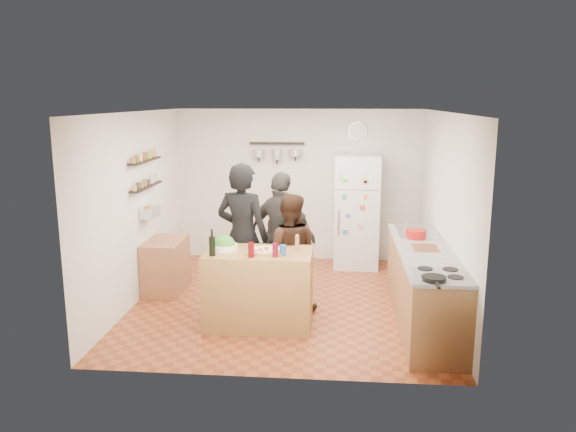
# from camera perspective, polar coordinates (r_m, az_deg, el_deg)

# --- Properties ---
(room_shell) EXTENTS (4.20, 4.20, 4.20)m
(room_shell) POSITION_cam_1_polar(r_m,az_deg,el_deg) (7.64, 0.19, 1.18)
(room_shell) COLOR brown
(room_shell) RESTS_ON ground
(prep_island) EXTENTS (1.25, 0.72, 0.91)m
(prep_island) POSITION_cam_1_polar(r_m,az_deg,el_deg) (6.72, -2.97, -7.36)
(prep_island) COLOR #A1743B
(prep_island) RESTS_ON floor
(pizza_board) EXTENTS (0.42, 0.34, 0.02)m
(pizza_board) POSITION_cam_1_polar(r_m,az_deg,el_deg) (6.56, -2.34, -3.61)
(pizza_board) COLOR olive
(pizza_board) RESTS_ON prep_island
(pizza) EXTENTS (0.34, 0.34, 0.02)m
(pizza) POSITION_cam_1_polar(r_m,az_deg,el_deg) (6.55, -2.34, -3.45)
(pizza) COLOR beige
(pizza) RESTS_ON pizza_board
(salad_bowl) EXTENTS (0.32, 0.32, 0.06)m
(salad_bowl) POSITION_cam_1_polar(r_m,az_deg,el_deg) (6.70, -6.52, -3.14)
(salad_bowl) COLOR white
(salad_bowl) RESTS_ON prep_island
(wine_bottle) EXTENTS (0.07, 0.07, 0.22)m
(wine_bottle) POSITION_cam_1_polar(r_m,az_deg,el_deg) (6.44, -7.71, -3.06)
(wine_bottle) COLOR black
(wine_bottle) RESTS_ON prep_island
(wine_glass_near) EXTENTS (0.07, 0.07, 0.17)m
(wine_glass_near) POSITION_cam_1_polar(r_m,az_deg,el_deg) (6.34, -3.77, -3.44)
(wine_glass_near) COLOR #530709
(wine_glass_near) RESTS_ON prep_island
(wine_glass_far) EXTENTS (0.07, 0.07, 0.16)m
(wine_glass_far) POSITION_cam_1_polar(r_m,az_deg,el_deg) (6.35, -1.30, -3.47)
(wine_glass_far) COLOR #580719
(wine_glass_far) RESTS_ON prep_island
(pepper_mill) EXTENTS (0.05, 0.05, 0.16)m
(pepper_mill) POSITION_cam_1_polar(r_m,az_deg,el_deg) (6.57, 0.94, -2.93)
(pepper_mill) COLOR #A26844
(pepper_mill) RESTS_ON prep_island
(salt_canister) EXTENTS (0.07, 0.07, 0.12)m
(salt_canister) POSITION_cam_1_polar(r_m,az_deg,el_deg) (6.42, -0.51, -3.48)
(salt_canister) COLOR #1A4992
(salt_canister) RESTS_ON prep_island
(person_left) EXTENTS (0.78, 0.61, 1.89)m
(person_left) POSITION_cam_1_polar(r_m,az_deg,el_deg) (7.16, -4.63, -2.08)
(person_left) COLOR black
(person_left) RESTS_ON floor
(person_center) EXTENTS (0.75, 0.59, 1.51)m
(person_center) POSITION_cam_1_polar(r_m,az_deg,el_deg) (7.10, 0.11, -3.74)
(person_center) COLOR black
(person_center) RESTS_ON floor
(person_back) EXTENTS (1.09, 0.83, 1.72)m
(person_back) POSITION_cam_1_polar(r_m,az_deg,el_deg) (7.54, -0.63, -2.01)
(person_back) COLOR #2F2D2A
(person_back) RESTS_ON floor
(counter_run) EXTENTS (0.63, 2.63, 0.90)m
(counter_run) POSITION_cam_1_polar(r_m,az_deg,el_deg) (6.99, 13.64, -6.98)
(counter_run) COLOR #9E7042
(counter_run) RESTS_ON floor
(stove_top) EXTENTS (0.60, 0.62, 0.02)m
(stove_top) POSITION_cam_1_polar(r_m,az_deg,el_deg) (5.96, 15.17, -5.73)
(stove_top) COLOR white
(stove_top) RESTS_ON counter_run
(skillet) EXTENTS (0.23, 0.23, 0.04)m
(skillet) POSITION_cam_1_polar(r_m,az_deg,el_deg) (5.70, 14.62, -6.16)
(skillet) COLOR black
(skillet) RESTS_ON stove_top
(sink) EXTENTS (0.50, 0.80, 0.03)m
(sink) POSITION_cam_1_polar(r_m,az_deg,el_deg) (7.67, 12.89, -1.64)
(sink) COLOR silver
(sink) RESTS_ON counter_run
(cutting_board) EXTENTS (0.30, 0.40, 0.02)m
(cutting_board) POSITION_cam_1_polar(r_m,az_deg,el_deg) (6.90, 13.77, -3.25)
(cutting_board) COLOR #985637
(cutting_board) RESTS_ON counter_run
(red_bowl) EXTENTS (0.26, 0.26, 0.11)m
(red_bowl) POSITION_cam_1_polar(r_m,az_deg,el_deg) (7.33, 12.86, -1.78)
(red_bowl) COLOR #AB1813
(red_bowl) RESTS_ON counter_run
(fridge) EXTENTS (0.70, 0.68, 1.80)m
(fridge) POSITION_cam_1_polar(r_m,az_deg,el_deg) (9.02, 6.95, 0.49)
(fridge) COLOR white
(fridge) RESTS_ON floor
(wall_clock) EXTENTS (0.30, 0.03, 0.30)m
(wall_clock) POSITION_cam_1_polar(r_m,az_deg,el_deg) (9.19, 7.09, 8.56)
(wall_clock) COLOR silver
(wall_clock) RESTS_ON back_wall
(spice_shelf_lower) EXTENTS (0.12, 1.00, 0.02)m
(spice_shelf_lower) POSITION_cam_1_polar(r_m,az_deg,el_deg) (7.82, -14.18, 2.92)
(spice_shelf_lower) COLOR black
(spice_shelf_lower) RESTS_ON left_wall
(spice_shelf_upper) EXTENTS (0.12, 1.00, 0.02)m
(spice_shelf_upper) POSITION_cam_1_polar(r_m,az_deg,el_deg) (7.78, -14.31, 5.47)
(spice_shelf_upper) COLOR black
(spice_shelf_upper) RESTS_ON left_wall
(produce_basket) EXTENTS (0.18, 0.35, 0.14)m
(produce_basket) POSITION_cam_1_polar(r_m,az_deg,el_deg) (7.87, -13.85, 0.40)
(produce_basket) COLOR silver
(produce_basket) RESTS_ON left_wall
(side_table) EXTENTS (0.50, 0.80, 0.73)m
(side_table) POSITION_cam_1_polar(r_m,az_deg,el_deg) (8.09, -12.29, -4.94)
(side_table) COLOR #A76E46
(side_table) RESTS_ON floor
(pot_rack) EXTENTS (0.90, 0.04, 0.04)m
(pot_rack) POSITION_cam_1_polar(r_m,az_deg,el_deg) (9.17, -1.14, 7.39)
(pot_rack) COLOR black
(pot_rack) RESTS_ON back_wall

